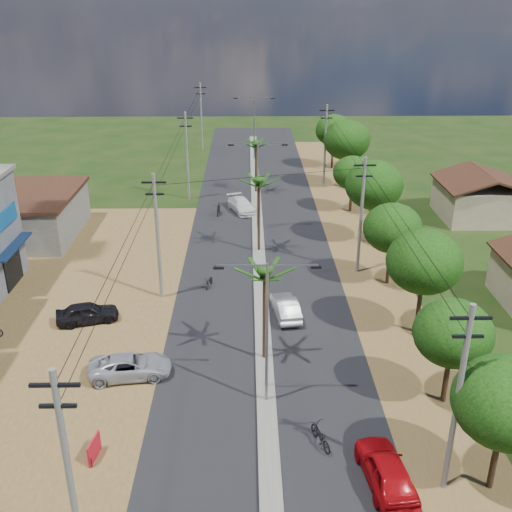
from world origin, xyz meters
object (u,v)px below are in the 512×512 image
at_px(car_white_far, 241,205).
at_px(moto_rider_east, 320,436).
at_px(roadside_sign, 94,449).
at_px(car_parked_dark, 87,313).
at_px(car_red_near, 386,471).
at_px(car_parked_silver, 130,367).
at_px(car_silver_mid, 285,307).

xyz_separation_m(car_white_far, moto_rider_east, (3.95, -33.26, -0.14)).
height_order(car_white_far, roadside_sign, car_white_far).
bearing_deg(moto_rider_east, car_white_far, -103.62).
bearing_deg(car_parked_dark, car_red_near, -147.41).
height_order(car_white_far, moto_rider_east, car_white_far).
bearing_deg(car_red_near, car_parked_silver, -40.35).
relative_size(car_silver_mid, roadside_sign, 3.03).
height_order(car_parked_silver, car_parked_dark, car_parked_dark).
bearing_deg(car_white_far, roadside_sign, -121.95).
height_order(car_red_near, roadside_sign, car_red_near).
distance_m(car_parked_silver, moto_rider_east, 11.48).
bearing_deg(car_white_far, car_silver_mid, -102.82).
distance_m(car_red_near, car_white_far, 36.36).
xyz_separation_m(car_parked_silver, car_parked_dark, (-3.84, 6.08, 0.04)).
relative_size(car_parked_dark, moto_rider_east, 2.06).
relative_size(car_red_near, moto_rider_east, 2.33).
xyz_separation_m(moto_rider_east, roadside_sign, (-10.45, -0.76, 0.05)).
bearing_deg(car_white_far, car_red_near, -100.84).
xyz_separation_m(car_white_far, roadside_sign, (-6.50, -34.02, -0.09)).
relative_size(car_red_near, roadside_sign, 3.35).
xyz_separation_m(car_white_far, car_parked_dark, (-9.84, -21.46, 0.03)).
bearing_deg(moto_rider_east, car_silver_mid, -106.24).
relative_size(car_white_far, roadside_sign, 3.34).
height_order(car_white_far, car_parked_dark, car_parked_dark).
bearing_deg(car_red_near, moto_rider_east, -51.58).
bearing_deg(roadside_sign, car_white_far, 88.28).
bearing_deg(car_silver_mid, moto_rider_east, 85.66).
height_order(car_silver_mid, car_white_far, car_silver_mid).
bearing_deg(car_red_near, car_silver_mid, -83.96).
bearing_deg(car_red_near, car_white_far, -86.68).
xyz_separation_m(car_parked_dark, roadside_sign, (3.34, -12.56, -0.12)).
bearing_deg(car_red_near, roadside_sign, -14.67).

